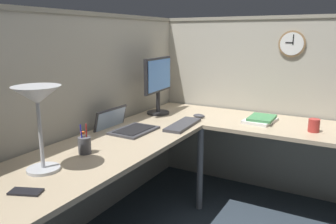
# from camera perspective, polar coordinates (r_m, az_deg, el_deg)

# --- Properties ---
(ground_plane) EXTENTS (6.80, 6.80, 0.00)m
(ground_plane) POSITION_cam_1_polar(r_m,az_deg,el_deg) (2.74, 7.11, -18.22)
(ground_plane) COLOR #2D3842
(cubicle_wall_back) EXTENTS (2.57, 0.12, 1.58)m
(cubicle_wall_back) POSITION_cam_1_polar(r_m,az_deg,el_deg) (2.59, -13.76, -1.33)
(cubicle_wall_back) COLOR #A8A393
(cubicle_wall_back) RESTS_ON ground
(cubicle_wall_right) EXTENTS (0.12, 2.37, 1.58)m
(cubicle_wall_right) POSITION_cam_1_polar(r_m,az_deg,el_deg) (3.17, 18.01, 1.04)
(cubicle_wall_right) COLOR #A8A393
(cubicle_wall_right) RESTS_ON ground
(desk) EXTENTS (2.35, 2.15, 0.73)m
(desk) POSITION_cam_1_polar(r_m,az_deg,el_deg) (2.33, 7.25, -6.82)
(desk) COLOR tan
(desk) RESTS_ON ground
(monitor) EXTENTS (0.46, 0.20, 0.50)m
(monitor) POSITION_cam_1_polar(r_m,az_deg,el_deg) (2.93, -1.70, 5.29)
(monitor) COLOR #232326
(monitor) RESTS_ON desk
(laptop) EXTENTS (0.35, 0.39, 0.22)m
(laptop) POSITION_cam_1_polar(r_m,az_deg,el_deg) (2.50, -7.59, -2.48)
(laptop) COLOR #38383D
(laptop) RESTS_ON desk
(keyboard) EXTENTS (0.44, 0.17, 0.02)m
(keyboard) POSITION_cam_1_polar(r_m,az_deg,el_deg) (2.58, 2.58, -2.18)
(keyboard) COLOR #38383D
(keyboard) RESTS_ON desk
(computer_mouse) EXTENTS (0.06, 0.10, 0.03)m
(computer_mouse) POSITION_cam_1_polar(r_m,az_deg,el_deg) (2.84, 5.33, -0.66)
(computer_mouse) COLOR #38383D
(computer_mouse) RESTS_ON desk
(desk_lamp_dome) EXTENTS (0.24, 0.24, 0.44)m
(desk_lamp_dome) POSITION_cam_1_polar(r_m,az_deg,el_deg) (1.78, -21.45, 1.57)
(desk_lamp_dome) COLOR #B7BABF
(desk_lamp_dome) RESTS_ON desk
(pen_cup) EXTENTS (0.08, 0.08, 0.18)m
(pen_cup) POSITION_cam_1_polar(r_m,az_deg,el_deg) (2.05, -14.10, -5.49)
(pen_cup) COLOR #4C4C51
(pen_cup) RESTS_ON desk
(cell_phone) EXTENTS (0.12, 0.16, 0.01)m
(cell_phone) POSITION_cam_1_polar(r_m,az_deg,el_deg) (1.66, -23.17, -12.45)
(cell_phone) COLOR black
(cell_phone) RESTS_ON desk
(book_stack) EXTENTS (0.30, 0.24, 0.04)m
(book_stack) POSITION_cam_1_polar(r_m,az_deg,el_deg) (2.80, 15.61, -1.23)
(book_stack) COLOR silver
(book_stack) RESTS_ON desk
(coffee_mug) EXTENTS (0.08, 0.08, 0.10)m
(coffee_mug) POSITION_cam_1_polar(r_m,az_deg,el_deg) (2.64, 23.71, -2.12)
(coffee_mug) COLOR #B2332D
(coffee_mug) RESTS_ON desk
(wall_clock) EXTENTS (0.04, 0.22, 0.22)m
(wall_clock) POSITION_cam_1_polar(r_m,az_deg,el_deg) (3.04, 20.48, 10.89)
(wall_clock) COLOR olive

